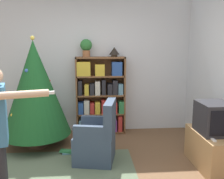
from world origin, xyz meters
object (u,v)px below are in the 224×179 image
object	(u,v)px
christmas_tree	(35,89)
bookshelf	(100,97)
armchair	(97,140)
table_lamp	(114,51)
television	(215,118)
potted_plant	(86,47)

from	to	relation	value
christmas_tree	bookshelf	bearing A→B (deg)	26.77
armchair	table_lamp	bearing A→B (deg)	174.90
television	table_lamp	distance (m)	2.17
christmas_tree	armchair	size ratio (longest dim) A/B	2.02
television	table_lamp	xyz separation A→B (m)	(-1.25, 1.54, 0.87)
bookshelf	television	xyz separation A→B (m)	(1.52, -1.53, -0.01)
armchair	table_lamp	size ratio (longest dim) A/B	4.60
christmas_tree	potted_plant	bearing A→B (deg)	33.77
christmas_tree	table_lamp	distance (m)	1.60
potted_plant	table_lamp	world-z (taller)	potted_plant
bookshelf	christmas_tree	bearing A→B (deg)	-153.23
television	table_lamp	world-z (taller)	table_lamp
television	potted_plant	bearing A→B (deg)	139.03
table_lamp	bookshelf	bearing A→B (deg)	-177.95
armchair	christmas_tree	bearing A→B (deg)	-111.68
armchair	potted_plant	bearing A→B (deg)	-160.91
television	armchair	size ratio (longest dim) A/B	0.52
potted_plant	bookshelf	bearing A→B (deg)	-2.17
bookshelf	armchair	bearing A→B (deg)	-94.18
television	christmas_tree	size ratio (longest dim) A/B	0.26
bookshelf	television	distance (m)	2.16
bookshelf	television	size ratio (longest dim) A/B	3.11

